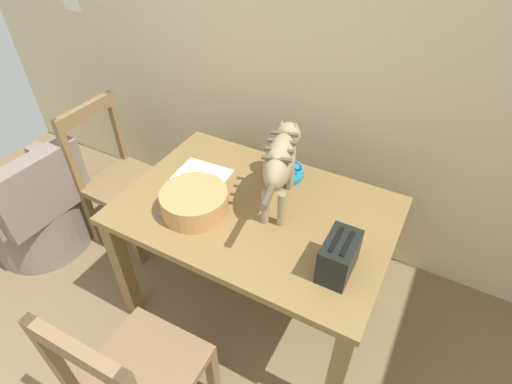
{
  "coord_description": "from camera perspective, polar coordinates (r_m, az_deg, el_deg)",
  "views": [
    {
      "loc": [
        0.74,
        0.21,
        2.04
      ],
      "look_at": [
        0.08,
        1.44,
        0.85
      ],
      "focal_mm": 28.12,
      "sensor_mm": 36.0,
      "label": 1
    }
  ],
  "objects": [
    {
      "name": "wooden_chair_near",
      "position": [
        1.8,
        -16.52,
        -23.87
      ],
      "size": [
        0.43,
        0.43,
        0.95
      ],
      "rotation": [
        0.0,
        0.0,
        0.02
      ],
      "color": "brown",
      "rests_on": "ground_plane"
    },
    {
      "name": "saucer_bowl",
      "position": [
        2.09,
        4.27,
        2.71
      ],
      "size": [
        0.19,
        0.19,
        0.03
      ],
      "primitive_type": "cylinder",
      "color": "teal",
      "rests_on": "dining_table"
    },
    {
      "name": "coffee_mug",
      "position": [
        2.06,
        4.44,
        4.02
      ],
      "size": [
        0.13,
        0.09,
        0.09
      ],
      "color": "#2E77C6",
      "rests_on": "saucer_bowl"
    },
    {
      "name": "book_stack",
      "position": [
        1.9,
        -10.34,
        -2.79
      ],
      "size": [
        0.2,
        0.16,
        0.03
      ],
      "color": "#9C51A5",
      "rests_on": "dining_table"
    },
    {
      "name": "magazine",
      "position": [
        2.12,
        -7.64,
        2.46
      ],
      "size": [
        0.28,
        0.22,
        0.01
      ],
      "primitive_type": "cube",
      "rotation": [
        0.0,
        0.0,
        0.06
      ],
      "color": "silver",
      "rests_on": "dining_table"
    },
    {
      "name": "toaster",
      "position": [
        1.62,
        11.7,
        -8.98
      ],
      "size": [
        0.12,
        0.2,
        0.18
      ],
      "color": "black",
      "rests_on": "dining_table"
    },
    {
      "name": "wooden_chair_far",
      "position": [
        2.67,
        -18.66,
        1.66
      ],
      "size": [
        0.43,
        0.43,
        0.95
      ],
      "rotation": [
        0.0,
        0.0,
        -1.6
      ],
      "color": "olive",
      "rests_on": "ground_plane"
    },
    {
      "name": "wicker_basket",
      "position": [
        1.87,
        -8.74,
        -1.35
      ],
      "size": [
        0.31,
        0.31,
        0.11
      ],
      "color": "tan",
      "rests_on": "dining_table"
    },
    {
      "name": "wicker_armchair",
      "position": [
        2.93,
        -28.7,
        -2.73
      ],
      "size": [
        0.61,
        0.62,
        0.78
      ],
      "rotation": [
        0.0,
        0.0,
        1.52
      ],
      "color": "slate",
      "rests_on": "ground_plane"
    },
    {
      "name": "cat",
      "position": [
        1.8,
        3.59,
        4.81
      ],
      "size": [
        0.24,
        0.64,
        0.35
      ],
      "rotation": [
        0.0,
        0.0,
        0.27
      ],
      "color": "#978362",
      "rests_on": "dining_table"
    },
    {
      "name": "wall_rear",
      "position": [
        2.27,
        7.94,
        19.58
      ],
      "size": [
        5.14,
        0.11,
        2.5
      ],
      "color": "beige",
      "rests_on": "ground_plane"
    },
    {
      "name": "dining_table",
      "position": [
        1.97,
        0.0,
        -4.24
      ],
      "size": [
        1.29,
        0.86,
        0.75
      ],
      "color": "olive",
      "rests_on": "ground_plane"
    }
  ]
}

